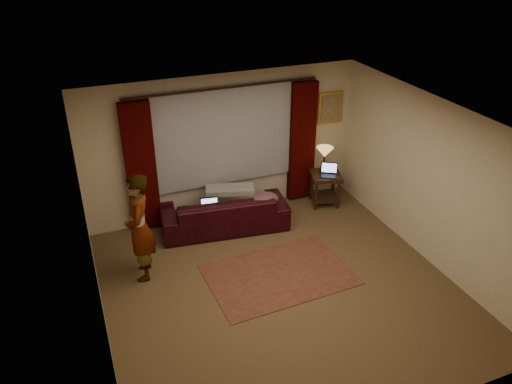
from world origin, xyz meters
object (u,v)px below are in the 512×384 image
at_px(sofa, 224,206).
at_px(tiffany_lamp, 324,160).
at_px(end_table, 325,189).
at_px(laptop_table, 329,171).
at_px(laptop_sofa, 210,207).
at_px(person, 139,228).

bearing_deg(sofa, tiffany_lamp, -167.35).
bearing_deg(end_table, laptop_table, -93.20).
distance_m(sofa, tiffany_lamp, 2.10).
distance_m(end_table, laptop_table, 0.44).
distance_m(laptop_sofa, laptop_table, 2.36).
relative_size(sofa, person, 1.29).
bearing_deg(tiffany_lamp, person, -164.21).
height_order(end_table, person, person).
height_order(laptop_table, person, person).
height_order(sofa, laptop_table, sofa).
relative_size(end_table, laptop_table, 1.88).
bearing_deg(tiffany_lamp, end_table, -82.90).
xyz_separation_m(sofa, end_table, (2.06, 0.11, -0.12)).
bearing_deg(laptop_sofa, tiffany_lamp, 18.39).
relative_size(tiffany_lamp, person, 0.30).
bearing_deg(end_table, laptop_sofa, -173.82).
relative_size(sofa, end_table, 3.44).
height_order(laptop_sofa, laptop_table, laptop_table).
xyz_separation_m(end_table, laptop_table, (-0.01, -0.10, 0.43)).
xyz_separation_m(laptop_sofa, laptop_table, (2.35, 0.15, 0.19)).
xyz_separation_m(sofa, tiffany_lamp, (2.05, 0.19, 0.45)).
distance_m(laptop_sofa, person, 1.48).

